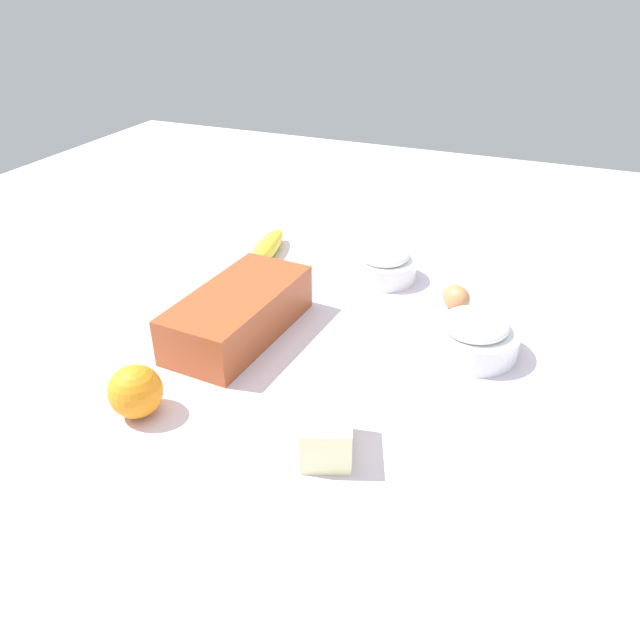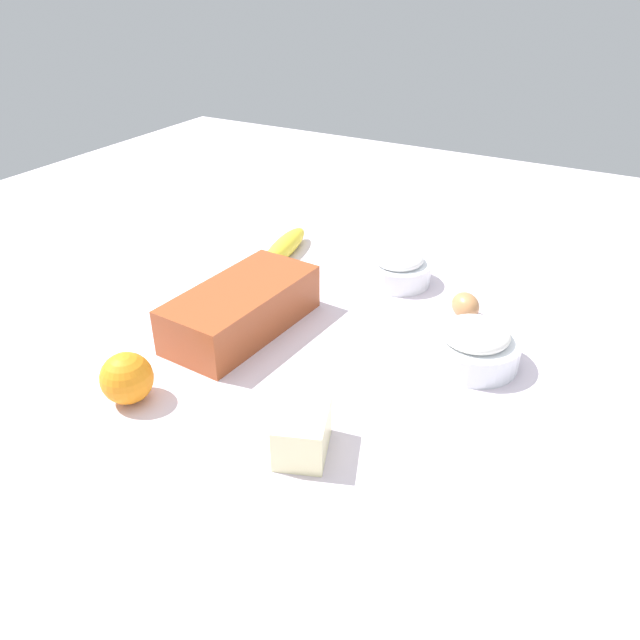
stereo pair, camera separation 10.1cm
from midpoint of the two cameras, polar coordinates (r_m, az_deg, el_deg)
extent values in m
cube|color=silver|center=(1.04, 2.79, -2.45)|extent=(2.40, 2.40, 0.02)
cube|color=#9E4723|center=(1.05, -4.44, 0.98)|extent=(0.29, 0.15, 0.08)
cube|color=black|center=(1.05, -4.45, 1.17)|extent=(0.28, 0.14, 0.07)
cylinder|color=white|center=(1.01, 16.65, -2.82)|extent=(0.14, 0.14, 0.04)
torus|color=white|center=(1.00, 16.80, -1.92)|extent=(0.14, 0.14, 0.01)
ellipsoid|color=white|center=(0.99, 16.91, -1.32)|extent=(0.11, 0.11, 0.04)
cylinder|color=white|center=(1.23, 9.49, 4.25)|extent=(0.13, 0.13, 0.04)
torus|color=white|center=(1.22, 9.57, 5.01)|extent=(0.13, 0.13, 0.01)
ellipsoid|color=white|center=(1.21, 9.61, 5.50)|extent=(0.10, 0.10, 0.03)
ellipsoid|color=yellow|center=(1.33, -1.02, 6.72)|extent=(0.19, 0.07, 0.04)
sphere|color=orange|center=(0.91, -14.24, -5.28)|extent=(0.08, 0.08, 0.08)
cube|color=#F4EDB2|center=(0.80, 2.03, -10.35)|extent=(0.11, 0.09, 0.06)
ellipsoid|color=#B77C4B|center=(1.13, 15.68, 1.21)|extent=(0.07, 0.07, 0.05)
camera|label=1|loc=(0.05, -87.14, 1.70)|focal=35.00mm
camera|label=2|loc=(0.05, 92.86, -1.70)|focal=35.00mm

